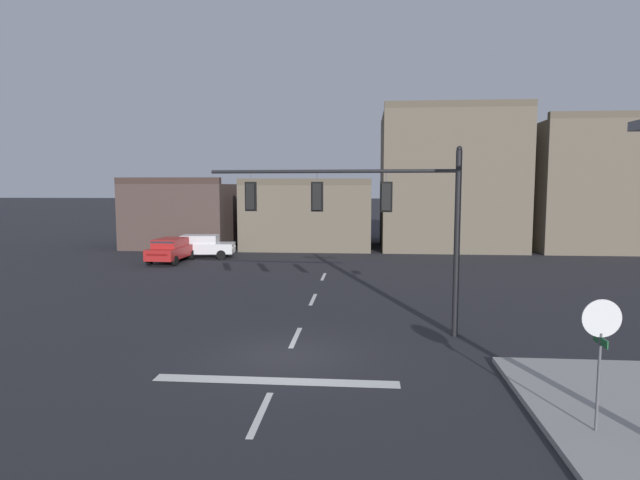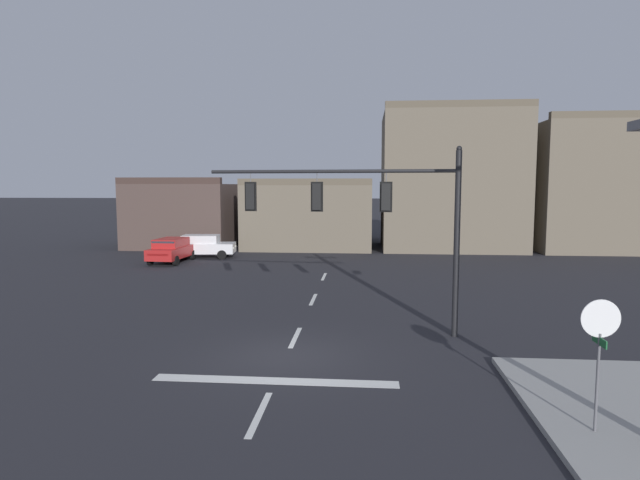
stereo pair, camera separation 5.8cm
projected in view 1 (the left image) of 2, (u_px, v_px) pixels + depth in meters
ground_plane at (287, 356)px, 15.78m from camera, size 400.00×400.00×0.00m
stop_bar_paint at (276, 381)px, 13.80m from camera, size 6.40×0.50×0.01m
lane_centreline at (296, 337)px, 17.76m from camera, size 0.16×26.40×0.01m
signal_mast_near_side at (371, 209)px, 17.96m from camera, size 8.52×0.86×6.33m
stop_sign at (601, 333)px, 10.48m from camera, size 0.76×0.64×2.83m
car_lot_nearside at (202, 246)px, 37.32m from camera, size 4.59×2.29×1.61m
car_lot_middle at (171, 250)px, 35.06m from camera, size 2.09×4.53×1.61m
building_row at (479, 197)px, 44.05m from camera, size 51.83×13.82×11.16m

